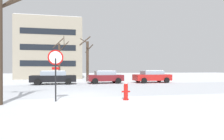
{
  "coord_description": "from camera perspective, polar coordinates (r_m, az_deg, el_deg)",
  "views": [
    {
      "loc": [
        -0.39,
        -11.75,
        1.64
      ],
      "look_at": [
        3.08,
        5.49,
        1.52
      ],
      "focal_mm": 30.3,
      "sensor_mm": 36.0,
      "label": 1
    }
  ],
  "objects": [
    {
      "name": "ground_plane",
      "position": [
        11.87,
        -9.47,
        -7.55
      ],
      "size": [
        120.0,
        120.0,
        0.0
      ],
      "primitive_type": "plane",
      "color": "white"
    },
    {
      "name": "road_surface",
      "position": [
        15.49,
        -9.93,
        -5.69
      ],
      "size": [
        80.0,
        9.29,
        0.0
      ],
      "color": "silver",
      "rests_on": "ground"
    },
    {
      "name": "stop_sign",
      "position": [
        9.87,
        -16.65,
        1.39
      ],
      "size": [
        0.75,
        0.13,
        2.59
      ],
      "color": "black",
      "rests_on": "ground"
    },
    {
      "name": "fire_hydrant",
      "position": [
        10.0,
        4.2,
        -6.36
      ],
      "size": [
        0.44,
        0.3,
        0.92
      ],
      "color": "red",
      "rests_on": "ground"
    },
    {
      "name": "parked_car_black",
      "position": [
        20.91,
        -17.18,
        -2.08
      ],
      "size": [
        4.67,
        2.33,
        1.44
      ],
      "color": "black",
      "rests_on": "ground"
    },
    {
      "name": "parked_car_maroon",
      "position": [
        21.34,
        -2.1,
        -2.04
      ],
      "size": [
        4.04,
        2.23,
        1.43
      ],
      "color": "maroon",
      "rests_on": "ground"
    },
    {
      "name": "parked_car_red",
      "position": [
        22.71,
        11.96,
        -1.87
      ],
      "size": [
        4.37,
        2.19,
        1.45
      ],
      "color": "red",
      "rests_on": "ground"
    },
    {
      "name": "tree_far_left",
      "position": [
        24.64,
        -15.54,
        2.94
      ],
      "size": [
        2.08,
        1.84,
        5.73
      ],
      "color": "#423326",
      "rests_on": "ground"
    },
    {
      "name": "tree_far_mid",
      "position": [
        24.73,
        -7.47,
        3.24
      ],
      "size": [
        1.86,
        2.04,
        6.03
      ],
      "color": "#423326",
      "rests_on": "ground"
    },
    {
      "name": "building_far_left",
      "position": [
        35.86,
        -17.57,
        5.69
      ],
      "size": [
        10.3,
        10.23,
        9.93
      ],
      "color": "#9E937F",
      "rests_on": "ground"
    }
  ]
}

